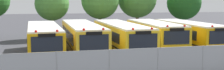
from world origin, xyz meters
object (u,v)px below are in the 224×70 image
school_bus_0 (44,39)px  school_bus_1 (82,38)px  school_bus_3 (154,35)px  tree_1 (52,4)px  school_bus_2 (121,37)px  tree_4 (184,3)px  school_bus_4 (188,35)px

school_bus_0 → school_bus_1: 3.19m
school_bus_3 → tree_1: tree_1 is taller
school_bus_2 → tree_4: size_ratio=1.75×
school_bus_3 → school_bus_4: bearing=175.6°
school_bus_0 → school_bus_4: school_bus_4 is taller
school_bus_1 → tree_4: tree_4 is taller
tree_4 → school_bus_0: bearing=-147.7°
school_bus_3 → tree_4: 14.90m
tree_4 → school_bus_3: bearing=-127.1°
school_bus_1 → school_bus_2: (3.43, 0.00, -0.02)m
school_bus_1 → tree_1: tree_1 is taller
school_bus_3 → school_bus_0: bearing=2.6°
tree_1 → school_bus_2: bearing=-64.5°
school_bus_0 → school_bus_4: 13.12m
school_bus_1 → school_bus_3: size_ratio=1.17×
school_bus_2 → school_bus_3: (3.27, 0.30, 0.01)m
school_bus_4 → tree_4: tree_4 is taller
school_bus_1 → tree_4: bearing=-142.6°
school_bus_4 → tree_1: 16.70m
school_bus_1 → school_bus_4: (9.93, -0.03, -0.03)m
school_bus_0 → tree_1: bearing=-97.7°
school_bus_0 → school_bus_4: (13.12, -0.16, 0.02)m
tree_1 → tree_4: (17.51, 0.62, 0.09)m
school_bus_3 → tree_4: size_ratio=1.51×
school_bus_2 → school_bus_4: 6.50m
school_bus_0 → school_bus_1: (3.19, -0.13, 0.05)m
school_bus_0 → school_bus_1: size_ratio=0.96×
school_bus_0 → tree_4: tree_4 is taller
school_bus_2 → school_bus_1: bearing=-0.6°
school_bus_0 → school_bus_3: (9.89, 0.18, 0.04)m
school_bus_4 → school_bus_2: bearing=-1.2°
school_bus_1 → school_bus_3: bearing=-177.6°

